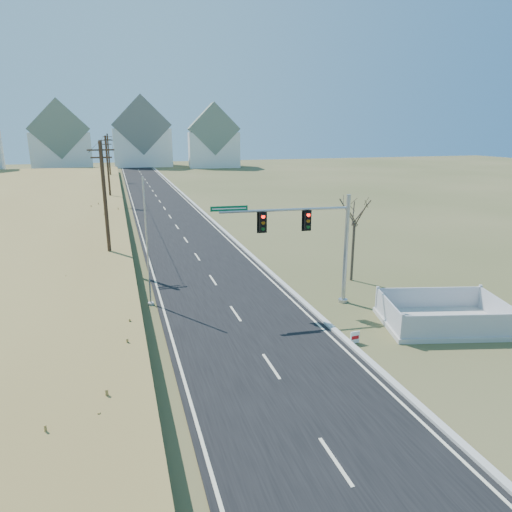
{
  "coord_description": "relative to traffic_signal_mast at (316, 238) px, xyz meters",
  "views": [
    {
      "loc": [
        -5.71,
        -18.42,
        9.74
      ],
      "look_at": [
        0.98,
        3.39,
        3.4
      ],
      "focal_mm": 32.0,
      "sensor_mm": 36.0,
      "label": 1
    }
  ],
  "objects": [
    {
      "name": "road",
      "position": [
        -4.68,
        45.85,
        -3.92
      ],
      "size": [
        8.0,
        180.0,
        0.06
      ],
      "primitive_type": "cube",
      "color": "black",
      "rests_on": "ground"
    },
    {
      "name": "curb",
      "position": [
        -0.53,
        45.85,
        -3.86
      ],
      "size": [
        0.3,
        180.0,
        0.18
      ],
      "primitive_type": "cube",
      "color": "#B2AFA8",
      "rests_on": "ground"
    },
    {
      "name": "utility_pole_far",
      "position": [
        -11.18,
        70.85,
        0.73
      ],
      "size": [
        1.8,
        0.26,
        9.0
      ],
      "color": "#422D1E",
      "rests_on": "ground"
    },
    {
      "name": "condo_ne",
      "position": [
        15.32,
        99.85,
        2.88
      ],
      "size": [
        14.12,
        10.51,
        16.52
      ],
      "rotation": [
        0.0,
        0.0,
        -0.1
      ],
      "color": "white",
      "rests_on": "ground"
    },
    {
      "name": "fence_enclosure",
      "position": [
        5.17,
        -4.63,
        -3.68
      ],
      "size": [
        6.89,
        5.51,
        1.38
      ],
      "rotation": [
        0.0,
        0.0,
        -0.25
      ],
      "color": "#B7B5AD",
      "rests_on": "ground"
    },
    {
      "name": "condo_nnw",
      "position": [
        -22.68,
        103.85,
        2.98
      ],
      "size": [
        14.93,
        11.17,
        17.03
      ],
      "rotation": [
        0.0,
        0.0,
        0.07
      ],
      "color": "white",
      "rests_on": "ground"
    },
    {
      "name": "bare_tree",
      "position": [
        4.21,
        3.29,
        0.8
      ],
      "size": [
        2.23,
        2.23,
        5.9
      ],
      "color": "#4C3F33",
      "rests_on": "ground"
    },
    {
      "name": "condo_n",
      "position": [
        -2.68,
        107.85,
        3.66
      ],
      "size": [
        15.27,
        10.2,
        18.54
      ],
      "color": "white",
      "rests_on": "ground"
    },
    {
      "name": "utility_pole_near",
      "position": [
        -11.18,
        10.85,
        0.73
      ],
      "size": [
        1.8,
        0.26,
        9.0
      ],
      "color": "#422D1E",
      "rests_on": "ground"
    },
    {
      "name": "ground",
      "position": [
        -4.68,
        -4.15,
        -3.95
      ],
      "size": [
        260.0,
        260.0,
        0.0
      ],
      "primitive_type": "plane",
      "color": "#454A24",
      "rests_on": "ground"
    },
    {
      "name": "flagpole",
      "position": [
        -8.98,
        2.67,
        -1.03
      ],
      "size": [
        0.33,
        0.33,
        7.33
      ],
      "color": "#B7B5AD",
      "rests_on": "ground"
    },
    {
      "name": "utility_pole_mid",
      "position": [
        -11.18,
        40.85,
        0.73
      ],
      "size": [
        1.8,
        0.26,
        9.0
      ],
      "color": "#422D1E",
      "rests_on": "ground"
    },
    {
      "name": "open_sign",
      "position": [
        -0.18,
        -5.17,
        -3.64
      ],
      "size": [
        0.48,
        0.09,
        0.59
      ],
      "rotation": [
        0.0,
        0.0,
        0.05
      ],
      "color": "white",
      "rests_on": "ground"
    },
    {
      "name": "traffic_signal_mast",
      "position": [
        0.0,
        0.0,
        0.0
      ],
      "size": [
        7.89,
        0.96,
        6.3
      ],
      "rotation": [
        0.0,
        0.0,
        -0.09
      ],
      "color": "#9EA0A5",
      "rests_on": "ground"
    }
  ]
}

